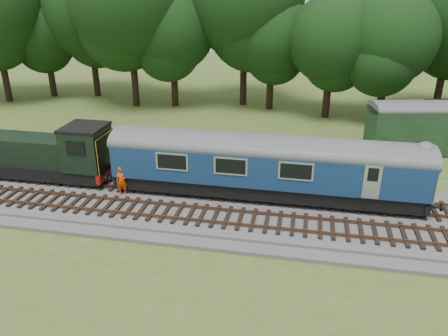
# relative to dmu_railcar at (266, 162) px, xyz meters

# --- Properties ---
(ground) EXTENTS (120.00, 120.00, 0.00)m
(ground) POSITION_rel_dmu_railcar_xyz_m (-5.86, -1.40, -2.61)
(ground) COLOR #466425
(ground) RESTS_ON ground
(ballast) EXTENTS (70.00, 7.00, 0.35)m
(ballast) POSITION_rel_dmu_railcar_xyz_m (-5.86, -1.40, -2.43)
(ballast) COLOR #4C4C4F
(ballast) RESTS_ON ground
(track_north) EXTENTS (67.20, 2.40, 0.21)m
(track_north) POSITION_rel_dmu_railcar_xyz_m (-5.86, -0.00, -2.19)
(track_north) COLOR black
(track_north) RESTS_ON ballast
(track_south) EXTENTS (67.20, 2.40, 0.21)m
(track_south) POSITION_rel_dmu_railcar_xyz_m (-5.86, -3.00, -2.19)
(track_south) COLOR black
(track_south) RESTS_ON ballast
(fence) EXTENTS (64.00, 0.12, 1.00)m
(fence) POSITION_rel_dmu_railcar_xyz_m (-5.86, 3.10, -2.61)
(fence) COLOR #6B6054
(fence) RESTS_ON ground
(tree_line) EXTENTS (70.00, 8.00, 18.00)m
(tree_line) POSITION_rel_dmu_railcar_xyz_m (-5.86, 20.60, -2.61)
(tree_line) COLOR black
(tree_line) RESTS_ON ground
(dmu_railcar) EXTENTS (18.05, 2.86, 3.88)m
(dmu_railcar) POSITION_rel_dmu_railcar_xyz_m (0.00, 0.00, 0.00)
(dmu_railcar) COLOR black
(dmu_railcar) RESTS_ON ground
(shunter_loco) EXTENTS (8.91, 2.60, 3.38)m
(shunter_loco) POSITION_rel_dmu_railcar_xyz_m (-13.93, 0.00, -0.63)
(shunter_loco) COLOR black
(shunter_loco) RESTS_ON ground
(worker) EXTENTS (0.74, 0.57, 1.80)m
(worker) POSITION_rel_dmu_railcar_xyz_m (-8.43, -1.37, -1.35)
(worker) COLOR #E9460C
(worker) RESTS_ON ballast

